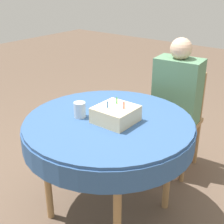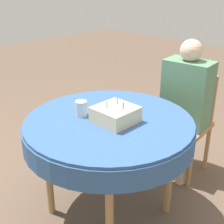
{
  "view_description": "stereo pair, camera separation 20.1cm",
  "coord_description": "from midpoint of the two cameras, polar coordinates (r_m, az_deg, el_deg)",
  "views": [
    {
      "loc": [
        1.16,
        -1.45,
        1.65
      ],
      "look_at": [
        0.03,
        0.0,
        0.83
      ],
      "focal_mm": 50.0,
      "sensor_mm": 36.0,
      "label": 1
    },
    {
      "loc": [
        1.31,
        -1.31,
        1.65
      ],
      "look_at": [
        0.03,
        0.0,
        0.83
      ],
      "focal_mm": 50.0,
      "sensor_mm": 36.0,
      "label": 2
    }
  ],
  "objects": [
    {
      "name": "birthday_cake",
      "position": [
        2.0,
        3.51,
        -0.51
      ],
      "size": [
        0.24,
        0.24,
        0.15
      ],
      "color": "beige",
      "rests_on": "dining_table"
    },
    {
      "name": "chair",
      "position": [
        2.81,
        15.61,
        -1.33
      ],
      "size": [
        0.43,
        0.43,
        0.88
      ],
      "rotation": [
        0.0,
        0.0,
        0.1
      ],
      "color": "#A37A4C",
      "rests_on": "ground_plane"
    },
    {
      "name": "dining_table",
      "position": [
        2.09,
        2.2,
        -3.68
      ],
      "size": [
        1.13,
        1.13,
        0.77
      ],
      "color": "#335689",
      "rests_on": "ground_plane"
    },
    {
      "name": "ground_plane",
      "position": [
        2.48,
        1.94,
        -17.72
      ],
      "size": [
        12.0,
        12.0,
        0.0
      ],
      "primitive_type": "plane",
      "color": "brown"
    },
    {
      "name": "drinking_glass",
      "position": [
        2.09,
        -2.92,
        0.61
      ],
      "size": [
        0.08,
        0.08,
        0.1
      ],
      "color": "silver",
      "rests_on": "dining_table"
    },
    {
      "name": "person",
      "position": [
        2.65,
        15.38,
        2.44
      ],
      "size": [
        0.4,
        0.34,
        1.19
      ],
      "rotation": [
        0.0,
        0.0,
        0.1
      ],
      "color": "#DBB293",
      "rests_on": "ground_plane"
    }
  ]
}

